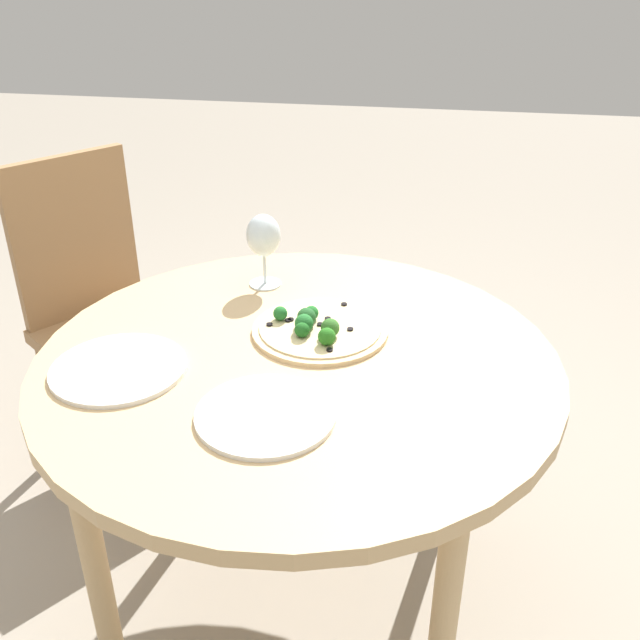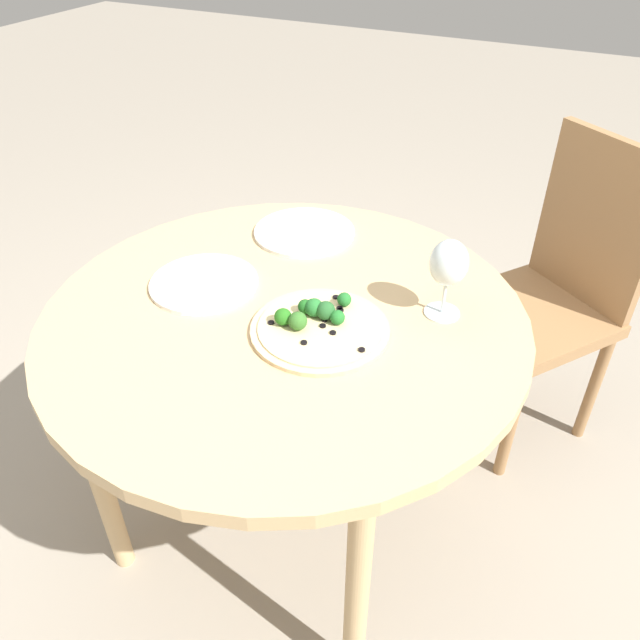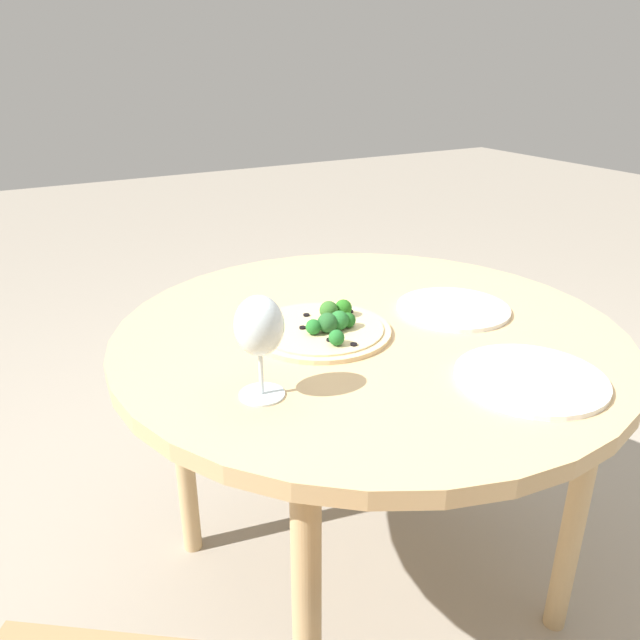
{
  "view_description": "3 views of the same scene",
  "coord_description": "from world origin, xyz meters",
  "px_view_note": "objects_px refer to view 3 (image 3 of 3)",
  "views": [
    {
      "loc": [
        -1.24,
        -0.27,
        1.5
      ],
      "look_at": [
        0.1,
        -0.03,
        0.76
      ],
      "focal_mm": 40.0,
      "sensor_mm": 36.0,
      "label": 1
    },
    {
      "loc": [
        0.57,
        -0.98,
        1.55
      ],
      "look_at": [
        0.1,
        -0.03,
        0.76
      ],
      "focal_mm": 35.0,
      "sensor_mm": 36.0,
      "label": 2
    },
    {
      "loc": [
        0.7,
        1.02,
        1.27
      ],
      "look_at": [
        0.1,
        -0.03,
        0.76
      ],
      "focal_mm": 35.0,
      "sensor_mm": 36.0,
      "label": 3
    }
  ],
  "objects_px": {
    "wine_glass": "(259,328)",
    "plate_far": "(530,379)",
    "plate_near": "(453,309)",
    "pizza": "(323,328)"
  },
  "relations": [
    {
      "from": "pizza",
      "to": "plate_far",
      "type": "relative_size",
      "value": 1.11
    },
    {
      "from": "pizza",
      "to": "plate_far",
      "type": "bearing_deg",
      "value": 121.19
    },
    {
      "from": "plate_far",
      "to": "pizza",
      "type": "bearing_deg",
      "value": -58.81
    },
    {
      "from": "plate_near",
      "to": "wine_glass",
      "type": "bearing_deg",
      "value": 14.01
    },
    {
      "from": "plate_near",
      "to": "plate_far",
      "type": "relative_size",
      "value": 0.95
    },
    {
      "from": "wine_glass",
      "to": "plate_far",
      "type": "relative_size",
      "value": 0.68
    },
    {
      "from": "wine_glass",
      "to": "plate_near",
      "type": "height_order",
      "value": "wine_glass"
    },
    {
      "from": "wine_glass",
      "to": "plate_far",
      "type": "distance_m",
      "value": 0.5
    },
    {
      "from": "pizza",
      "to": "plate_near",
      "type": "height_order",
      "value": "pizza"
    },
    {
      "from": "wine_glass",
      "to": "plate_near",
      "type": "bearing_deg",
      "value": -165.99
    }
  ]
}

